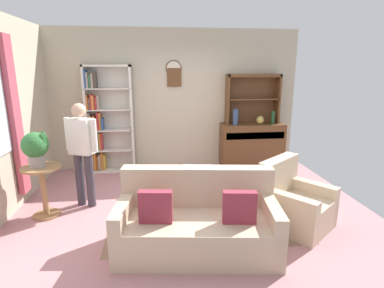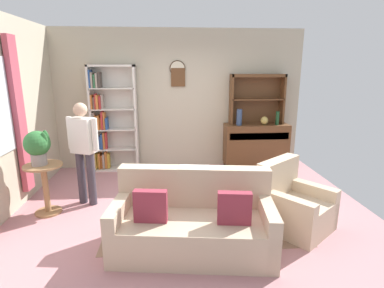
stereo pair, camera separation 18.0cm
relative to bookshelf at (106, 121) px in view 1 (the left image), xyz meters
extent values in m
cube|color=#B27A7F|center=(1.41, -1.94, -1.04)|extent=(5.40, 4.60, 0.02)
cube|color=#BCB299|center=(1.41, 0.19, 0.37)|extent=(5.00, 0.06, 2.80)
cylinder|color=beige|center=(1.36, 0.14, 0.99)|extent=(0.28, 0.03, 0.28)
torus|color=#382314|center=(1.36, 0.14, 0.99)|extent=(0.31, 0.02, 0.31)
cube|color=brown|center=(1.37, 0.14, 0.82)|extent=(0.28, 0.03, 0.36)
cube|color=#B24756|center=(-1.03, -1.45, 0.32)|extent=(0.08, 0.24, 2.30)
cube|color=#846651|center=(1.61, -2.24, -1.03)|extent=(2.56, 1.62, 0.01)
cube|color=silver|center=(-0.34, -0.01, 0.02)|extent=(0.04, 0.30, 2.10)
cube|color=silver|center=(0.52, -0.01, 0.02)|extent=(0.04, 0.30, 2.10)
cube|color=silver|center=(0.09, -0.01, 1.05)|extent=(0.90, 0.30, 0.04)
cube|color=silver|center=(0.09, -0.01, -1.01)|extent=(0.90, 0.30, 0.04)
cube|color=silver|center=(0.09, 0.13, 0.02)|extent=(0.90, 0.01, 2.10)
cube|color=silver|center=(0.09, -0.01, -0.59)|extent=(0.86, 0.30, 0.02)
cube|color=gold|center=(-0.31, -0.03, -0.82)|extent=(0.02, 0.17, 0.32)
cube|color=gold|center=(-0.27, -0.03, -0.83)|extent=(0.04, 0.13, 0.31)
cube|color=#CC7233|center=(-0.24, -0.03, -0.82)|extent=(0.02, 0.23, 0.32)
cube|color=#CC7233|center=(-0.21, -0.03, -0.85)|extent=(0.04, 0.14, 0.27)
cube|color=gray|center=(-0.16, -0.03, -0.83)|extent=(0.04, 0.21, 0.30)
cube|color=#CC7233|center=(-0.12, -0.03, -0.81)|extent=(0.04, 0.14, 0.34)
cube|color=gold|center=(-0.07, -0.03, -0.83)|extent=(0.04, 0.13, 0.31)
cube|color=silver|center=(0.09, -0.01, -0.18)|extent=(0.86, 0.30, 0.02)
cube|color=#337247|center=(-0.30, -0.03, -0.46)|extent=(0.03, 0.22, 0.24)
cube|color=gray|center=(-0.26, -0.03, -0.44)|extent=(0.04, 0.21, 0.28)
cube|color=#284C8C|center=(-0.21, -0.03, -0.45)|extent=(0.03, 0.13, 0.26)
cube|color=#284C8C|center=(-0.17, -0.03, -0.43)|extent=(0.04, 0.15, 0.30)
cube|color=#CC7233|center=(-0.13, -0.03, -0.41)|extent=(0.04, 0.12, 0.33)
cube|color=#B22D33|center=(-0.09, -0.03, -0.41)|extent=(0.03, 0.13, 0.34)
cube|color=silver|center=(0.09, -0.01, 0.22)|extent=(0.86, 0.30, 0.02)
cube|color=gray|center=(-0.30, -0.03, -0.01)|extent=(0.04, 0.11, 0.33)
cube|color=#CC7233|center=(-0.27, -0.03, -0.04)|extent=(0.02, 0.11, 0.28)
cube|color=#B22D33|center=(-0.24, -0.03, -0.05)|extent=(0.02, 0.10, 0.24)
cube|color=#CC7233|center=(-0.20, -0.03, -0.03)|extent=(0.04, 0.24, 0.28)
cube|color=#CC7233|center=(-0.17, -0.03, -0.06)|extent=(0.02, 0.14, 0.23)
cube|color=#B22D33|center=(-0.14, -0.03, 0.00)|extent=(0.03, 0.18, 0.35)
cube|color=#CC7233|center=(-0.10, -0.03, -0.01)|extent=(0.03, 0.16, 0.33)
cube|color=#284C8C|center=(-0.05, -0.03, -0.06)|extent=(0.03, 0.20, 0.23)
cube|color=silver|center=(0.09, -0.01, 0.62)|extent=(0.86, 0.30, 0.02)
cube|color=#CC7233|center=(-0.31, -0.03, 0.36)|extent=(0.03, 0.21, 0.27)
cube|color=gray|center=(-0.27, -0.03, 0.34)|extent=(0.03, 0.10, 0.22)
cube|color=#B22D33|center=(-0.23, -0.03, 0.38)|extent=(0.03, 0.19, 0.29)
cube|color=#CC7233|center=(-0.20, -0.03, 0.36)|extent=(0.04, 0.23, 0.27)
cube|color=#B22D33|center=(-0.15, -0.03, 0.35)|extent=(0.04, 0.16, 0.24)
cube|color=gray|center=(-0.11, -0.03, 0.37)|extent=(0.03, 0.13, 0.27)
cube|color=#284C8C|center=(-0.30, -0.03, 0.80)|extent=(0.03, 0.23, 0.34)
cube|color=gray|center=(-0.27, -0.03, 0.78)|extent=(0.03, 0.24, 0.29)
cube|color=#337247|center=(-0.23, -0.03, 0.76)|extent=(0.03, 0.18, 0.25)
cube|color=gray|center=(-0.18, -0.03, 0.77)|extent=(0.04, 0.20, 0.28)
cube|color=#3F3833|center=(-0.13, -0.03, 0.78)|extent=(0.04, 0.20, 0.30)
cube|color=brown|center=(2.96, -0.08, -0.52)|extent=(1.30, 0.45, 0.82)
cube|color=brown|center=(2.36, -0.26, -0.98)|extent=(0.06, 0.06, 0.10)
cube|color=brown|center=(3.56, -0.26, -0.98)|extent=(0.06, 0.06, 0.10)
cube|color=brown|center=(2.36, 0.09, -0.98)|extent=(0.06, 0.06, 0.10)
cube|color=brown|center=(3.56, 0.09, -0.98)|extent=(0.06, 0.06, 0.10)
cube|color=#492C18|center=(2.96, -0.30, -0.32)|extent=(1.20, 0.01, 0.14)
cube|color=brown|center=(2.43, 0.00, 0.39)|extent=(0.04, 0.26, 1.00)
cube|color=brown|center=(3.49, 0.00, 0.39)|extent=(0.04, 0.26, 1.00)
cube|color=brown|center=(2.96, 0.00, 0.86)|extent=(1.10, 0.26, 0.06)
cube|color=brown|center=(2.96, 0.00, 0.39)|extent=(1.06, 0.26, 0.02)
cube|color=brown|center=(2.96, 0.12, 0.39)|extent=(1.10, 0.01, 1.00)
cylinder|color=#33476B|center=(2.57, -0.16, 0.05)|extent=(0.11, 0.11, 0.32)
ellipsoid|color=tan|center=(3.09, -0.15, -0.03)|extent=(0.15, 0.15, 0.17)
cylinder|color=#194223|center=(3.35, -0.17, 0.02)|extent=(0.07, 0.07, 0.27)
cube|color=#C6AD8E|center=(1.42, -2.99, -0.82)|extent=(1.90, 1.08, 0.42)
cube|color=#C6AD8E|center=(1.46, -2.67, -0.37)|extent=(1.81, 0.43, 0.48)
cube|color=#C6AD8E|center=(0.59, -2.89, -0.73)|extent=(0.25, 0.86, 0.60)
cube|color=#C6AD8E|center=(2.24, -3.10, -0.73)|extent=(0.25, 0.86, 0.60)
cube|color=maroon|center=(0.95, -3.06, -0.43)|extent=(0.37, 0.15, 0.36)
cube|color=maroon|center=(1.85, -3.17, -0.43)|extent=(0.37, 0.15, 0.36)
cube|color=white|center=(1.46, -2.67, -0.13)|extent=(0.38, 0.23, 0.00)
cube|color=#C6AD8E|center=(2.79, -2.60, -0.83)|extent=(1.07, 1.08, 0.40)
cube|color=#C6AD8E|center=(2.61, -2.37, -0.39)|extent=(0.70, 0.61, 0.48)
cube|color=#C6AD8E|center=(2.56, -2.80, -0.76)|extent=(0.60, 0.69, 0.55)
cube|color=#C6AD8E|center=(3.03, -2.41, -0.76)|extent=(0.60, 0.69, 0.55)
cylinder|color=#997047|center=(-0.60, -1.90, -0.31)|extent=(0.52, 0.52, 0.03)
cylinder|color=#997047|center=(-0.60, -1.90, -0.68)|extent=(0.08, 0.08, 0.70)
cylinder|color=#997047|center=(-0.60, -1.90, -1.02)|extent=(0.36, 0.36, 0.03)
cylinder|color=gray|center=(-0.64, -1.91, -0.22)|extent=(0.21, 0.21, 0.16)
sphere|color=#2D6B33|center=(-0.64, -1.91, 0.01)|extent=(0.35, 0.35, 0.35)
ellipsoid|color=#2D6B33|center=(-0.51, -1.90, 0.05)|extent=(0.10, 0.06, 0.25)
ellipsoid|color=#2D6B33|center=(-0.52, -1.95, 0.05)|extent=(0.10, 0.06, 0.25)
ellipsoid|color=#2D6B33|center=(-0.55, -1.81, 0.05)|extent=(0.10, 0.06, 0.25)
cylinder|color=#38333D|center=(-0.18, -1.58, -0.62)|extent=(0.16, 0.16, 0.82)
cylinder|color=#38333D|center=(-0.02, -1.65, -0.62)|extent=(0.16, 0.16, 0.82)
cube|color=silver|center=(-0.10, -1.62, 0.05)|extent=(0.39, 0.32, 0.52)
sphere|color=tan|center=(-0.10, -1.62, 0.43)|extent=(0.26, 0.26, 0.20)
cylinder|color=silver|center=(-0.30, -1.53, 0.07)|extent=(0.10, 0.10, 0.48)
cylinder|color=silver|center=(0.10, -1.70, 0.07)|extent=(0.10, 0.10, 0.48)
cube|color=brown|center=(1.62, -2.19, -0.63)|extent=(0.80, 0.50, 0.03)
cube|color=brown|center=(1.25, -2.41, -0.84)|extent=(0.05, 0.05, 0.39)
cube|color=brown|center=(1.99, -2.41, -0.84)|extent=(0.05, 0.05, 0.39)
cube|color=brown|center=(1.25, -1.97, -0.84)|extent=(0.05, 0.05, 0.39)
cube|color=brown|center=(1.99, -1.97, -0.84)|extent=(0.05, 0.05, 0.39)
cube|color=#B22D33|center=(1.61, -2.18, -0.60)|extent=(0.21, 0.15, 0.03)
cube|color=#723F7F|center=(1.60, -2.18, -0.58)|extent=(0.15, 0.12, 0.02)
camera|label=1|loc=(0.99, -6.09, 1.03)|focal=28.55mm
camera|label=2|loc=(1.17, -6.10, 1.03)|focal=28.55mm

